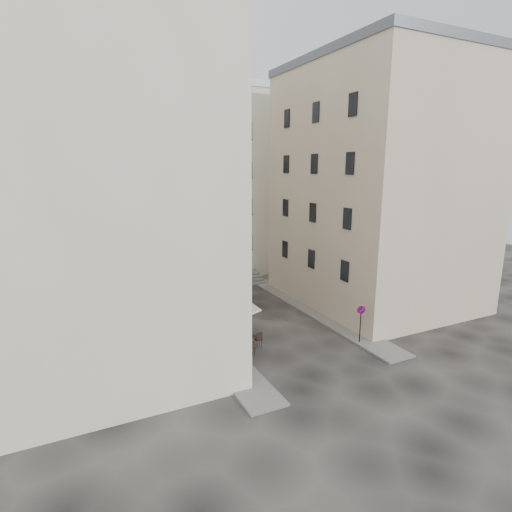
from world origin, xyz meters
TOP-DOWN VIEW (x-y plane):
  - ground at (0.00, 0.00)m, footprint 90.00×90.00m
  - sidewalk_left at (-4.50, 4.00)m, footprint 2.00×22.00m
  - sidewalk_right at (4.50, 3.00)m, footprint 2.00×18.00m
  - building_left at (-10.50, 3.00)m, footprint 12.20×16.20m
  - building_right at (10.50, 3.50)m, footprint 12.20×14.20m
  - building_back at (-1.00, 19.00)m, footprint 18.20×10.20m
  - cafe_storefront at (-4.32, 1.00)m, footprint 1.74×7.30m
  - stone_steps at (0.00, 12.57)m, footprint 9.00×3.15m
  - bollard_near at (-3.25, -1.00)m, footprint 0.12×0.12m
  - bollard_mid at (-3.25, 2.50)m, footprint 0.12×0.12m
  - bollard_far at (-3.25, 6.00)m, footprint 0.12×0.12m
  - no_parking_sign at (3.79, -3.11)m, footprint 0.55×0.21m
  - bistro_table_a at (-3.44, -1.58)m, footprint 1.33×0.62m
  - bistro_table_b at (-2.53, -0.67)m, footprint 1.32×0.62m
  - bistro_table_c at (-3.60, 1.78)m, footprint 1.31×0.61m
  - bistro_table_d at (-3.36, 3.41)m, footprint 1.14×0.53m
  - bistro_table_e at (-3.60, 4.37)m, footprint 1.13×0.53m
  - pedestrian at (-2.30, 0.58)m, footprint 0.66×0.52m

SIDE VIEW (x-z plane):
  - ground at x=0.00m, z-range 0.00..0.00m
  - sidewalk_left at x=-4.50m, z-range 0.00..0.12m
  - sidewalk_right at x=4.50m, z-range 0.00..0.12m
  - stone_steps at x=0.00m, z-range 0.00..0.80m
  - bistro_table_e at x=-3.60m, z-range 0.01..0.81m
  - bistro_table_d at x=-3.36m, z-range 0.01..0.81m
  - bistro_table_c at x=-3.60m, z-range 0.01..0.93m
  - bistro_table_b at x=-2.53m, z-range 0.01..0.94m
  - bistro_table_a at x=-3.44m, z-range 0.01..0.94m
  - bollard_near at x=-3.25m, z-range 0.04..1.02m
  - bollard_mid at x=-3.25m, z-range 0.04..1.02m
  - bollard_far at x=-3.25m, z-range 0.04..1.02m
  - pedestrian at x=-2.30m, z-range 0.00..1.59m
  - no_parking_sign at x=3.79m, z-range 0.53..3.04m
  - cafe_storefront at x=-4.32m, z-range 0.13..3.63m
  - building_right at x=10.50m, z-range 0.01..18.61m
  - building_back at x=-1.00m, z-range 0.01..18.61m
  - building_left at x=-10.50m, z-range 0.01..20.61m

